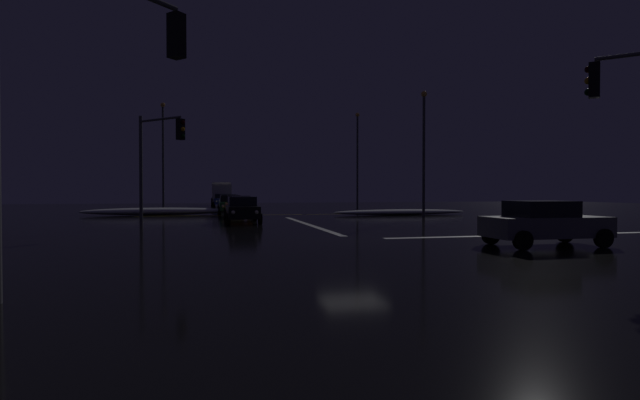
% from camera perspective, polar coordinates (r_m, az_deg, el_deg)
% --- Properties ---
extents(ground, '(120.00, 120.00, 0.10)m').
position_cam_1_polar(ground, '(19.14, 3.88, -4.81)').
color(ground, black).
extents(stop_line_north, '(0.35, 14.88, 0.01)m').
position_cam_1_polar(stop_line_north, '(27.51, -1.40, -2.91)').
color(stop_line_north, white).
rests_on(stop_line_north, ground).
extents(centre_line_ns, '(22.00, 0.15, 0.01)m').
position_cam_1_polar(centre_line_ns, '(38.92, -4.87, -1.75)').
color(centre_line_ns, yellow).
rests_on(centre_line_ns, ground).
extents(crosswalk_bar_east, '(14.88, 0.40, 0.01)m').
position_cam_1_polar(crosswalk_bar_east, '(23.25, 25.07, -3.74)').
color(crosswalk_bar_east, white).
rests_on(crosswalk_bar_east, ground).
extents(snow_bank_left_curb, '(11.66, 1.50, 0.58)m').
position_cam_1_polar(snow_bank_left_curb, '(40.39, -18.64, -1.29)').
color(snow_bank_left_curb, white).
rests_on(snow_bank_left_curb, ground).
extents(snow_bank_right_curb, '(11.14, 1.50, 0.45)m').
position_cam_1_polar(snow_bank_right_curb, '(39.13, 9.50, -1.42)').
color(snow_bank_right_curb, white).
rests_on(snow_bank_right_curb, ground).
extents(sedan_black, '(2.02, 4.33, 1.57)m').
position_cam_1_polar(sedan_black, '(29.38, -9.18, -1.11)').
color(sedan_black, black).
rests_on(sedan_black, ground).
extents(sedan_orange, '(2.02, 4.33, 1.57)m').
position_cam_1_polar(sedan_orange, '(35.52, -9.62, -0.74)').
color(sedan_orange, '#C66014').
rests_on(sedan_orange, ground).
extents(sedan_green, '(2.02, 4.33, 1.57)m').
position_cam_1_polar(sedan_green, '(41.07, -10.60, -0.50)').
color(sedan_green, '#14512D').
rests_on(sedan_green, ground).
extents(sedan_silver, '(2.02, 4.33, 1.57)m').
position_cam_1_polar(sedan_silver, '(47.43, -10.76, -0.29)').
color(sedan_silver, '#B7B7BC').
rests_on(sedan_silver, ground).
extents(sedan_white, '(2.02, 4.33, 1.57)m').
position_cam_1_polar(sedan_white, '(53.47, -10.80, -0.14)').
color(sedan_white, silver).
rests_on(sedan_white, ground).
extents(sedan_blue, '(2.02, 4.33, 1.57)m').
position_cam_1_polar(sedan_blue, '(60.03, -11.56, -0.02)').
color(sedan_blue, navy).
rests_on(sedan_blue, ground).
extents(box_truck, '(2.68, 8.28, 3.08)m').
position_cam_1_polar(box_truck, '(66.62, -11.61, 0.87)').
color(box_truck, beige).
rests_on(box_truck, ground).
extents(sedan_gray_crossing, '(4.33, 2.02, 1.57)m').
position_cam_1_polar(sedan_gray_crossing, '(18.46, 25.05, -2.47)').
color(sedan_gray_crossing, slate).
rests_on(sedan_gray_crossing, ground).
extents(traffic_signal_sw, '(3.11, 3.11, 6.51)m').
position_cam_1_polar(traffic_signal_sw, '(10.88, -25.98, 14.60)').
color(traffic_signal_sw, '#4C4C51').
rests_on(traffic_signal_sw, ground).
extents(traffic_signal_nw, '(2.49, 2.49, 5.93)m').
position_cam_1_polar(traffic_signal_nw, '(26.54, -18.67, 5.61)').
color(traffic_signal_nw, '#4C4C51').
rests_on(traffic_signal_nw, ground).
extents(streetlamp_left_far, '(0.44, 0.44, 10.40)m').
position_cam_1_polar(streetlamp_left_far, '(48.82, -18.09, 5.71)').
color(streetlamp_left_far, '#424247').
rests_on(streetlamp_left_far, ground).
extents(streetlamp_right_far, '(0.44, 0.44, 10.15)m').
position_cam_1_polar(streetlamp_right_far, '(50.99, 4.45, 5.41)').
color(streetlamp_right_far, '#424247').
rests_on(streetlamp_right_far, ground).
extents(streetlamp_right_near, '(0.44, 0.44, 9.19)m').
position_cam_1_polar(streetlamp_right_near, '(36.07, 12.19, 6.41)').
color(streetlamp_right_near, '#424247').
rests_on(streetlamp_right_near, ground).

